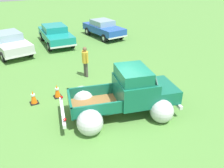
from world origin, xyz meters
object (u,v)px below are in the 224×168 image
show_car_2 (55,34)px  spectator_0 (85,60)px  vintage_pickup_truck (128,96)px  lane_cone_1 (57,91)px  show_car_1 (9,42)px  lane_cone_0 (33,97)px  show_car_3 (103,28)px

show_car_2 → spectator_0: size_ratio=2.83×
vintage_pickup_truck → lane_cone_1: (-2.19, 2.58, -0.45)m
show_car_1 → lane_cone_0: show_car_1 is taller
show_car_1 → show_car_2: 3.46m
show_car_1 → show_car_3: bearing=85.4°
vintage_pickup_truck → show_car_2: (0.17, 10.71, 0.03)m
show_car_3 → lane_cone_0: 11.15m
show_car_2 → spectator_0: spectator_0 is taller
show_car_2 → vintage_pickup_truck: bearing=2.1°
show_car_3 → show_car_2: bearing=-95.9°
vintage_pickup_truck → lane_cone_0: vintage_pickup_truck is taller
show_car_3 → lane_cone_0: size_ratio=7.04×
vintage_pickup_truck → show_car_2: vintage_pickup_truck is taller
vintage_pickup_truck → show_car_1: size_ratio=1.01×
vintage_pickup_truck → show_car_3: (4.32, 10.71, 0.02)m
show_car_3 → lane_cone_0: show_car_3 is taller
show_car_3 → lane_cone_0: bearing=-48.8°
spectator_0 → lane_cone_1: size_ratio=2.65×
vintage_pickup_truck → lane_cone_1: bearing=144.2°
show_car_2 → lane_cone_1: size_ratio=7.49×
spectator_0 → lane_cone_0: spectator_0 is taller
vintage_pickup_truck → lane_cone_0: size_ratio=7.84×
vintage_pickup_truck → lane_cone_1: vintage_pickup_truck is taller
show_car_1 → show_car_3: same height
show_car_2 → lane_cone_0: show_car_2 is taller
vintage_pickup_truck → show_car_3: 11.55m
lane_cone_0 → lane_cone_1: same height
spectator_0 → show_car_3: bearing=51.2°
vintage_pickup_truck → spectator_0: size_ratio=2.96×
show_car_1 → lane_cone_0: (-0.02, -7.62, -0.47)m
show_car_2 → lane_cone_0: size_ratio=7.49×
show_car_2 → show_car_3: 4.15m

